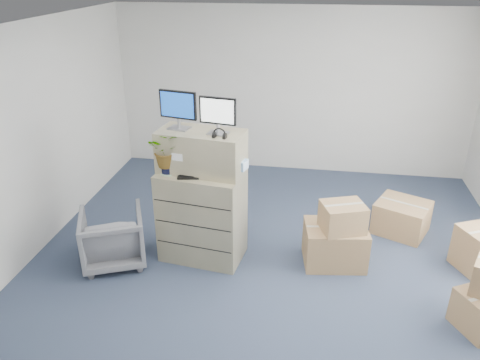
{
  "coord_description": "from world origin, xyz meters",
  "views": [
    {
      "loc": [
        0.38,
        -4.35,
        3.4
      ],
      "look_at": [
        -0.39,
        0.4,
        1.15
      ],
      "focal_mm": 35.0,
      "sensor_mm": 36.0,
      "label": 1
    }
  ],
  "objects_px": {
    "filing_cabinet_lower": "(202,215)",
    "potted_plant": "(167,154)",
    "monitor_left": "(178,108)",
    "water_bottle": "(211,163)",
    "monitor_right": "(218,114)",
    "office_chair": "(113,235)",
    "keyboard": "(198,175)"
  },
  "relations": [
    {
      "from": "potted_plant",
      "to": "office_chair",
      "type": "distance_m",
      "value": 1.25
    },
    {
      "from": "water_bottle",
      "to": "potted_plant",
      "type": "relative_size",
      "value": 0.58
    },
    {
      "from": "monitor_right",
      "to": "potted_plant",
      "type": "distance_m",
      "value": 0.77
    },
    {
      "from": "filing_cabinet_lower",
      "to": "monitor_left",
      "type": "distance_m",
      "value": 1.35
    },
    {
      "from": "water_bottle",
      "to": "keyboard",
      "type": "bearing_deg",
      "value": -137.14
    },
    {
      "from": "keyboard",
      "to": "water_bottle",
      "type": "height_order",
      "value": "water_bottle"
    },
    {
      "from": "keyboard",
      "to": "office_chair",
      "type": "relative_size",
      "value": 0.63
    },
    {
      "from": "potted_plant",
      "to": "filing_cabinet_lower",
      "type": "bearing_deg",
      "value": 11.47
    },
    {
      "from": "monitor_left",
      "to": "office_chair",
      "type": "xyz_separation_m",
      "value": [
        -0.8,
        -0.41,
        -1.52
      ]
    },
    {
      "from": "monitor_left",
      "to": "monitor_right",
      "type": "relative_size",
      "value": 1.06
    },
    {
      "from": "monitor_left",
      "to": "potted_plant",
      "type": "bearing_deg",
      "value": -110.35
    },
    {
      "from": "water_bottle",
      "to": "potted_plant",
      "type": "xyz_separation_m",
      "value": [
        -0.5,
        -0.09,
        0.11
      ]
    },
    {
      "from": "keyboard",
      "to": "office_chair",
      "type": "distance_m",
      "value": 1.34
    },
    {
      "from": "potted_plant",
      "to": "office_chair",
      "type": "bearing_deg",
      "value": -161.22
    },
    {
      "from": "monitor_right",
      "to": "office_chair",
      "type": "height_order",
      "value": "monitor_right"
    },
    {
      "from": "filing_cabinet_lower",
      "to": "monitor_right",
      "type": "relative_size",
      "value": 2.71
    },
    {
      "from": "keyboard",
      "to": "potted_plant",
      "type": "distance_m",
      "value": 0.43
    },
    {
      "from": "keyboard",
      "to": "water_bottle",
      "type": "bearing_deg",
      "value": 32.72
    },
    {
      "from": "monitor_left",
      "to": "keyboard",
      "type": "height_order",
      "value": "monitor_left"
    },
    {
      "from": "keyboard",
      "to": "office_chair",
      "type": "xyz_separation_m",
      "value": [
        -1.06,
        -0.21,
        -0.79
      ]
    },
    {
      "from": "filing_cabinet_lower",
      "to": "potted_plant",
      "type": "xyz_separation_m",
      "value": [
        -0.37,
        -0.07,
        0.81
      ]
    },
    {
      "from": "filing_cabinet_lower",
      "to": "office_chair",
      "type": "distance_m",
      "value": 1.12
    },
    {
      "from": "monitor_left",
      "to": "water_bottle",
      "type": "height_order",
      "value": "monitor_left"
    },
    {
      "from": "keyboard",
      "to": "office_chair",
      "type": "bearing_deg",
      "value": -179.16
    },
    {
      "from": "office_chair",
      "to": "water_bottle",
      "type": "bearing_deg",
      "value": 172.18
    },
    {
      "from": "monitor_right",
      "to": "water_bottle",
      "type": "height_order",
      "value": "monitor_right"
    },
    {
      "from": "office_chair",
      "to": "monitor_left",
      "type": "bearing_deg",
      "value": -176.17
    },
    {
      "from": "office_chair",
      "to": "potted_plant",
      "type": "bearing_deg",
      "value": 175.65
    },
    {
      "from": "water_bottle",
      "to": "filing_cabinet_lower",
      "type": "bearing_deg",
      "value": -172.86
    },
    {
      "from": "filing_cabinet_lower",
      "to": "potted_plant",
      "type": "bearing_deg",
      "value": -160.58
    },
    {
      "from": "monitor_right",
      "to": "office_chair",
      "type": "distance_m",
      "value": 2.0
    },
    {
      "from": "filing_cabinet_lower",
      "to": "keyboard",
      "type": "bearing_deg",
      "value": -81.16
    }
  ]
}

